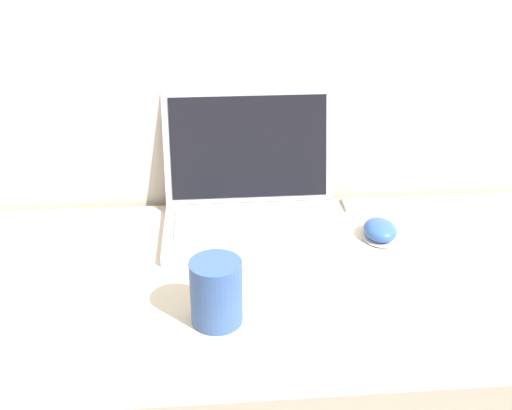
{
  "coord_description": "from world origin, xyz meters",
  "views": [
    {
      "loc": [
        -0.14,
        -0.61,
        1.36
      ],
      "look_at": [
        -0.06,
        0.42,
        0.84
      ],
      "focal_mm": 42.0,
      "sensor_mm": 36.0,
      "label": 1
    }
  ],
  "objects_px": {
    "laptop": "(252,196)",
    "drink_cup": "(216,291)",
    "computer_mouse": "(380,231)",
    "usb_stick": "(348,205)"
  },
  "relations": [
    {
      "from": "laptop",
      "to": "drink_cup",
      "type": "relative_size",
      "value": 3.33
    },
    {
      "from": "drink_cup",
      "to": "computer_mouse",
      "type": "relative_size",
      "value": 1.25
    },
    {
      "from": "usb_stick",
      "to": "laptop",
      "type": "bearing_deg",
      "value": -166.19
    },
    {
      "from": "laptop",
      "to": "usb_stick",
      "type": "relative_size",
      "value": 6.17
    },
    {
      "from": "laptop",
      "to": "computer_mouse",
      "type": "xyz_separation_m",
      "value": [
        0.25,
        -0.09,
        -0.04
      ]
    },
    {
      "from": "usb_stick",
      "to": "drink_cup",
      "type": "bearing_deg",
      "value": -127.87
    },
    {
      "from": "laptop",
      "to": "usb_stick",
      "type": "distance_m",
      "value": 0.23
    },
    {
      "from": "drink_cup",
      "to": "computer_mouse",
      "type": "xyz_separation_m",
      "value": [
        0.34,
        0.24,
        -0.04
      ]
    },
    {
      "from": "drink_cup",
      "to": "computer_mouse",
      "type": "height_order",
      "value": "drink_cup"
    },
    {
      "from": "laptop",
      "to": "drink_cup",
      "type": "bearing_deg",
      "value": -103.88
    }
  ]
}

